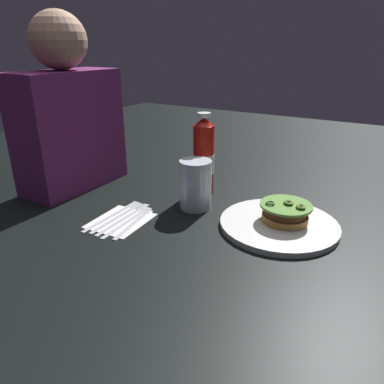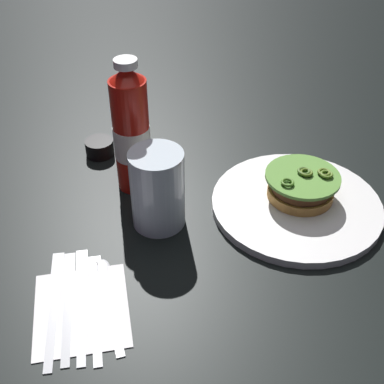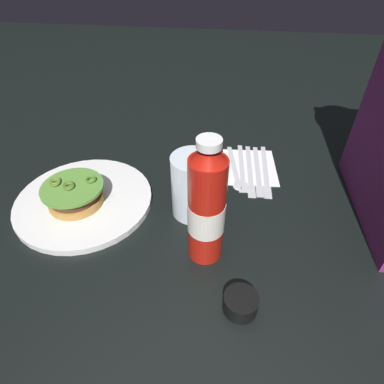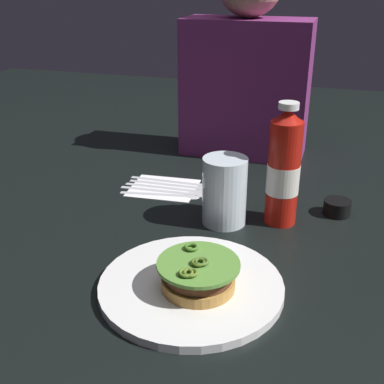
{
  "view_description": "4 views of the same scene",
  "coord_description": "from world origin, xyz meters",
  "px_view_note": "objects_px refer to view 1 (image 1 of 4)",
  "views": [
    {
      "loc": [
        -0.82,
        -0.34,
        0.43
      ],
      "look_at": [
        -0.06,
        0.12,
        0.07
      ],
      "focal_mm": 33.86,
      "sensor_mm": 36.0,
      "label": 1
    },
    {
      "loc": [
        -0.67,
        0.16,
        0.58
      ],
      "look_at": [
        -0.04,
        0.09,
        0.08
      ],
      "focal_mm": 47.68,
      "sensor_mm": 36.0,
      "label": 2
    },
    {
      "loc": [
        0.49,
        0.2,
        0.49
      ],
      "look_at": [
        -0.02,
        0.14,
        0.05
      ],
      "focal_mm": 30.19,
      "sensor_mm": 36.0,
      "label": 3
    },
    {
      "loc": [
        0.19,
        -0.73,
        0.47
      ],
      "look_at": [
        -0.07,
        0.11,
        0.07
      ],
      "focal_mm": 45.9,
      "sensor_mm": 36.0,
      "label": 4
    }
  ],
  "objects_px": {
    "ketchup_bottle": "(204,158)",
    "spoon_utensil": "(139,218)",
    "burger_sandwich": "(285,212)",
    "napkin": "(121,221)",
    "condiment_cup": "(202,174)",
    "steak_knife": "(116,213)",
    "table_knife": "(121,214)",
    "water_glass": "(195,185)",
    "dinner_plate": "(279,224)",
    "fork_utensil": "(131,218)",
    "diner_person": "(68,115)",
    "butter_knife": "(127,215)"
  },
  "relations": [
    {
      "from": "napkin",
      "to": "steak_knife",
      "type": "relative_size",
      "value": 0.71
    },
    {
      "from": "fork_utensil",
      "to": "steak_knife",
      "type": "distance_m",
      "value": 0.06
    },
    {
      "from": "burger_sandwich",
      "to": "table_knife",
      "type": "bearing_deg",
      "value": 113.53
    },
    {
      "from": "water_glass",
      "to": "dinner_plate",
      "type": "bearing_deg",
      "value": -88.56
    },
    {
      "from": "burger_sandwich",
      "to": "ketchup_bottle",
      "type": "height_order",
      "value": "ketchup_bottle"
    },
    {
      "from": "dinner_plate",
      "to": "ketchup_bottle",
      "type": "relative_size",
      "value": 1.2
    },
    {
      "from": "table_knife",
      "to": "steak_knife",
      "type": "bearing_deg",
      "value": 92.39
    },
    {
      "from": "water_glass",
      "to": "spoon_utensil",
      "type": "distance_m",
      "value": 0.18
    },
    {
      "from": "dinner_plate",
      "to": "table_knife",
      "type": "bearing_deg",
      "value": 112.22
    },
    {
      "from": "diner_person",
      "to": "burger_sandwich",
      "type": "bearing_deg",
      "value": -84.06
    },
    {
      "from": "water_glass",
      "to": "napkin",
      "type": "distance_m",
      "value": 0.23
    },
    {
      "from": "burger_sandwich",
      "to": "napkin",
      "type": "height_order",
      "value": "burger_sandwich"
    },
    {
      "from": "water_glass",
      "to": "condiment_cup",
      "type": "height_order",
      "value": "water_glass"
    },
    {
      "from": "water_glass",
      "to": "fork_utensil",
      "type": "xyz_separation_m",
      "value": [
        -0.16,
        0.1,
        -0.06
      ]
    },
    {
      "from": "ketchup_bottle",
      "to": "steak_knife",
      "type": "distance_m",
      "value": 0.31
    },
    {
      "from": "napkin",
      "to": "diner_person",
      "type": "distance_m",
      "value": 0.4
    },
    {
      "from": "water_glass",
      "to": "condiment_cup",
      "type": "xyz_separation_m",
      "value": [
        0.22,
        0.1,
        -0.05
      ]
    },
    {
      "from": "ketchup_bottle",
      "to": "spoon_utensil",
      "type": "distance_m",
      "value": 0.28
    },
    {
      "from": "water_glass",
      "to": "spoon_utensil",
      "type": "xyz_separation_m",
      "value": [
        -0.15,
        0.09,
        -0.06
      ]
    },
    {
      "from": "spoon_utensil",
      "to": "fork_utensil",
      "type": "bearing_deg",
      "value": 123.29
    },
    {
      "from": "spoon_utensil",
      "to": "ketchup_bottle",
      "type": "bearing_deg",
      "value": -11.62
    },
    {
      "from": "burger_sandwich",
      "to": "fork_utensil",
      "type": "relative_size",
      "value": 0.65
    },
    {
      "from": "condiment_cup",
      "to": "table_knife",
      "type": "relative_size",
      "value": 0.27
    },
    {
      "from": "fork_utensil",
      "to": "butter_knife",
      "type": "xyz_separation_m",
      "value": [
        0.01,
        0.02,
        0.0
      ]
    },
    {
      "from": "ketchup_bottle",
      "to": "steak_knife",
      "type": "xyz_separation_m",
      "value": [
        -0.26,
        0.13,
        -0.11
      ]
    },
    {
      "from": "water_glass",
      "to": "diner_person",
      "type": "height_order",
      "value": "diner_person"
    },
    {
      "from": "condiment_cup",
      "to": "fork_utensil",
      "type": "bearing_deg",
      "value": 179.95
    },
    {
      "from": "steak_knife",
      "to": "diner_person",
      "type": "relative_size",
      "value": 0.41
    },
    {
      "from": "napkin",
      "to": "dinner_plate",
      "type": "bearing_deg",
      "value": -63.45
    },
    {
      "from": "napkin",
      "to": "fork_utensil",
      "type": "height_order",
      "value": "fork_utensil"
    },
    {
      "from": "ketchup_bottle",
      "to": "spoon_utensil",
      "type": "height_order",
      "value": "ketchup_bottle"
    },
    {
      "from": "condiment_cup",
      "to": "butter_knife",
      "type": "relative_size",
      "value": 0.26
    },
    {
      "from": "dinner_plate",
      "to": "fork_utensil",
      "type": "bearing_deg",
      "value": 115.02
    },
    {
      "from": "condiment_cup",
      "to": "fork_utensil",
      "type": "xyz_separation_m",
      "value": [
        -0.38,
        0.0,
        -0.01
      ]
    },
    {
      "from": "napkin",
      "to": "table_knife",
      "type": "relative_size",
      "value": 0.74
    },
    {
      "from": "fork_utensil",
      "to": "water_glass",
      "type": "bearing_deg",
      "value": -33.83
    },
    {
      "from": "ketchup_bottle",
      "to": "steak_knife",
      "type": "bearing_deg",
      "value": 154.11
    },
    {
      "from": "fork_utensil",
      "to": "napkin",
      "type": "bearing_deg",
      "value": 138.03
    },
    {
      "from": "spoon_utensil",
      "to": "condiment_cup",
      "type": "bearing_deg",
      "value": 2.46
    },
    {
      "from": "spoon_utensil",
      "to": "table_knife",
      "type": "xyz_separation_m",
      "value": [
        -0.01,
        0.06,
        -0.0
      ]
    },
    {
      "from": "spoon_utensil",
      "to": "table_knife",
      "type": "height_order",
      "value": "same"
    },
    {
      "from": "burger_sandwich",
      "to": "butter_knife",
      "type": "distance_m",
      "value": 0.42
    },
    {
      "from": "condiment_cup",
      "to": "steak_knife",
      "type": "distance_m",
      "value": 0.38
    },
    {
      "from": "burger_sandwich",
      "to": "butter_knife",
      "type": "height_order",
      "value": "burger_sandwich"
    },
    {
      "from": "condiment_cup",
      "to": "napkin",
      "type": "distance_m",
      "value": 0.4
    },
    {
      "from": "steak_knife",
      "to": "napkin",
      "type": "bearing_deg",
      "value": -120.99
    },
    {
      "from": "dinner_plate",
      "to": "condiment_cup",
      "type": "height_order",
      "value": "condiment_cup"
    },
    {
      "from": "butter_knife",
      "to": "condiment_cup",
      "type": "bearing_deg",
      "value": -3.13
    },
    {
      "from": "diner_person",
      "to": "condiment_cup",
      "type": "bearing_deg",
      "value": -50.25
    },
    {
      "from": "burger_sandwich",
      "to": "water_glass",
      "type": "height_order",
      "value": "water_glass"
    }
  ]
}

